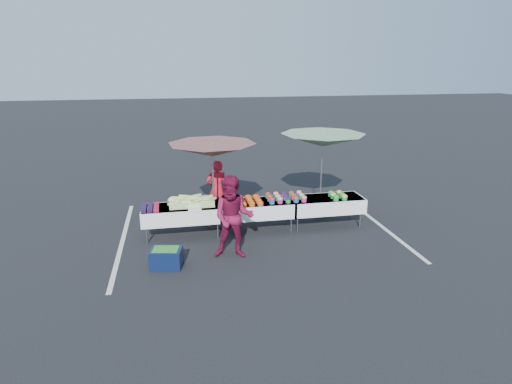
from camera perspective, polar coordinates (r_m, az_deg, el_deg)
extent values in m
plane|color=black|center=(10.68, 0.00, -5.13)|extent=(80.00, 80.00, 0.00)
cube|color=silver|center=(10.60, -17.35, -6.14)|extent=(0.10, 5.00, 0.00)
cube|color=silver|center=(11.68, 15.64, -3.80)|extent=(0.10, 5.00, 0.00)
cube|color=white|center=(10.26, -9.93, -2.00)|extent=(1.80, 0.75, 0.04)
cube|color=white|center=(10.31, -9.88, -2.85)|extent=(1.86, 0.81, 0.36)
cylinder|color=slate|center=(10.19, -14.36, -5.64)|extent=(0.04, 0.04, 0.39)
cylinder|color=slate|center=(10.74, -14.21, -4.44)|extent=(0.04, 0.04, 0.39)
cylinder|color=slate|center=(10.21, -5.11, -5.11)|extent=(0.04, 0.04, 0.39)
cylinder|color=slate|center=(10.75, -5.45, -3.94)|extent=(0.04, 0.04, 0.39)
cube|color=white|center=(10.43, 0.00, -1.42)|extent=(1.80, 0.75, 0.04)
cube|color=white|center=(10.48, 0.00, -2.25)|extent=(1.86, 0.81, 0.36)
cylinder|color=slate|center=(10.22, -4.22, -5.05)|extent=(0.04, 0.04, 0.39)
cylinder|color=slate|center=(10.77, -4.60, -3.89)|extent=(0.04, 0.04, 0.39)
cylinder|color=slate|center=(10.52, 4.71, -4.41)|extent=(0.04, 0.04, 0.39)
cylinder|color=slate|center=(11.05, 3.89, -3.31)|extent=(0.04, 0.04, 0.39)
cube|color=white|center=(10.90, 9.34, -0.83)|extent=(1.80, 0.75, 0.04)
cube|color=white|center=(10.94, 9.30, -1.62)|extent=(1.86, 0.81, 0.36)
cylinder|color=slate|center=(10.56, 5.55, -4.34)|extent=(0.04, 0.04, 0.39)
cylinder|color=slate|center=(11.09, 4.69, -3.25)|extent=(0.04, 0.04, 0.39)
cylinder|color=slate|center=(11.12, 13.70, -3.65)|extent=(0.04, 0.04, 0.39)
cylinder|color=slate|center=(11.62, 12.52, -2.65)|extent=(0.04, 0.04, 0.39)
cube|color=black|center=(10.01, -14.77, -2.45)|extent=(0.12, 0.12, 0.08)
cube|color=black|center=(10.14, -14.73, -2.18)|extent=(0.12, 0.12, 0.08)
cube|color=black|center=(10.27, -14.69, -1.93)|extent=(0.12, 0.12, 0.08)
cube|color=black|center=(10.41, -14.65, -1.68)|extent=(0.12, 0.12, 0.08)
cube|color=black|center=(10.00, -13.97, -2.40)|extent=(0.12, 0.12, 0.08)
cube|color=black|center=(10.13, -13.94, -2.14)|extent=(0.12, 0.12, 0.08)
cube|color=black|center=(10.26, -13.91, -1.89)|extent=(0.12, 0.12, 0.08)
cube|color=black|center=(10.40, -13.88, -1.64)|extent=(0.12, 0.12, 0.08)
cube|color=maroon|center=(9.99, -13.17, -2.36)|extent=(0.12, 0.12, 0.08)
cube|color=maroon|center=(10.12, -13.15, -2.10)|extent=(0.12, 0.12, 0.08)
cube|color=maroon|center=(10.26, -13.13, -1.85)|extent=(0.12, 0.12, 0.08)
cube|color=maroon|center=(10.39, -13.11, -1.60)|extent=(0.12, 0.12, 0.08)
cube|color=#8DB05A|center=(10.28, -8.57, -1.36)|extent=(1.05, 0.55, 0.14)
cylinder|color=#8DB05A|center=(10.43, -6.95, -0.82)|extent=(0.27, 0.09, 0.10)
cylinder|color=#8DB05A|center=(10.29, -10.72, -0.85)|extent=(0.27, 0.14, 0.07)
cylinder|color=#8DB05A|center=(10.14, -7.95, -0.72)|extent=(0.27, 0.14, 0.09)
cylinder|color=#8DB05A|center=(10.29, -10.95, -1.18)|extent=(0.27, 0.15, 0.10)
cylinder|color=#8DB05A|center=(10.19, -9.57, -1.02)|extent=(0.27, 0.15, 0.08)
cylinder|color=#8DB05A|center=(10.28, -8.82, -0.66)|extent=(0.27, 0.10, 0.10)
cylinder|color=#8DB05A|center=(10.16, -8.79, -0.88)|extent=(0.27, 0.07, 0.08)
cylinder|color=#8DB05A|center=(10.08, -9.28, -1.33)|extent=(0.27, 0.14, 0.09)
cylinder|color=#8DB05A|center=(10.43, -9.53, -0.55)|extent=(0.27, 0.12, 0.08)
cylinder|color=#8DB05A|center=(10.38, -6.10, -0.80)|extent=(0.27, 0.16, 0.08)
cylinder|color=#8DB05A|center=(10.21, -10.34, -0.98)|extent=(0.27, 0.11, 0.07)
cylinder|color=#8DB05A|center=(10.04, -9.01, -1.62)|extent=(0.27, 0.10, 0.07)
cylinder|color=#8DB05A|center=(10.39, -8.04, -0.49)|extent=(0.27, 0.12, 0.08)
cylinder|color=#8DB05A|center=(10.04, -11.00, -1.48)|extent=(0.27, 0.15, 0.08)
cylinder|color=#8DB05A|center=(10.27, -10.51, -0.77)|extent=(0.27, 0.10, 0.08)
cylinder|color=#8DB05A|center=(10.21, -7.41, -0.95)|extent=(0.27, 0.16, 0.10)
cylinder|color=#8DB05A|center=(10.16, -10.17, -0.80)|extent=(0.27, 0.12, 0.09)
cylinder|color=#8DB05A|center=(10.03, -6.99, -0.99)|extent=(0.27, 0.09, 0.07)
cylinder|color=#8DB05A|center=(10.08, -6.63, -1.28)|extent=(0.27, 0.10, 0.09)
cylinder|color=#8DB05A|center=(10.15, -7.15, -1.27)|extent=(0.27, 0.12, 0.09)
cylinder|color=#8DB05A|center=(10.49, -8.10, -0.75)|extent=(0.27, 0.10, 0.08)
cylinder|color=#8DB05A|center=(10.25, -6.50, -0.71)|extent=(0.27, 0.14, 0.10)
cylinder|color=#8DB05A|center=(10.48, -6.93, -0.73)|extent=(0.27, 0.12, 0.07)
cube|color=white|center=(9.96, -8.17, -2.22)|extent=(0.30, 0.25, 0.05)
cylinder|color=#C45315|center=(10.06, -2.77, -1.86)|extent=(0.15, 0.15, 0.05)
ellipsoid|color=#C4370B|center=(10.05, -2.78, -1.65)|extent=(0.15, 0.15, 0.08)
cylinder|color=#C45315|center=(10.23, -2.92, -1.54)|extent=(0.15, 0.15, 0.05)
ellipsoid|color=#C4370B|center=(10.22, -2.92, -1.33)|extent=(0.15, 0.15, 0.08)
cylinder|color=#C45315|center=(10.40, -3.06, -1.23)|extent=(0.15, 0.15, 0.05)
ellipsoid|color=#C4370B|center=(10.39, -3.06, -1.02)|extent=(0.15, 0.15, 0.08)
cylinder|color=#C45315|center=(10.57, -3.20, -0.92)|extent=(0.15, 0.15, 0.05)
ellipsoid|color=#C4370B|center=(10.56, -3.20, -0.72)|extent=(0.15, 0.15, 0.08)
cylinder|color=#C45315|center=(10.09, -1.65, -1.79)|extent=(0.15, 0.15, 0.05)
ellipsoid|color=#C4370B|center=(10.08, -1.65, -1.58)|extent=(0.15, 0.15, 0.08)
cylinder|color=#C45315|center=(10.26, -1.81, -1.47)|extent=(0.15, 0.15, 0.05)
ellipsoid|color=#C4370B|center=(10.25, -1.82, -1.26)|extent=(0.15, 0.15, 0.08)
cylinder|color=#C45315|center=(10.43, -1.97, -1.16)|extent=(0.15, 0.15, 0.05)
ellipsoid|color=#C4370B|center=(10.42, -1.97, -0.95)|extent=(0.15, 0.15, 0.08)
cylinder|color=#C45315|center=(10.60, -2.13, -0.86)|extent=(0.15, 0.15, 0.05)
ellipsoid|color=#C4370B|center=(10.59, -2.13, -0.66)|extent=(0.15, 0.15, 0.08)
cylinder|color=#C45315|center=(10.12, -0.53, -1.72)|extent=(0.15, 0.15, 0.05)
ellipsoid|color=#C4370B|center=(10.11, -0.53, -1.51)|extent=(0.15, 0.15, 0.08)
cylinder|color=#C45315|center=(10.29, -0.71, -1.40)|extent=(0.15, 0.15, 0.05)
ellipsoid|color=#C4370B|center=(10.28, -0.72, -1.19)|extent=(0.15, 0.15, 0.08)
cylinder|color=#C45315|center=(10.46, -0.89, -1.10)|extent=(0.15, 0.15, 0.05)
ellipsoid|color=#C4370B|center=(10.45, -0.89, -0.89)|extent=(0.15, 0.15, 0.08)
cylinder|color=#C45315|center=(10.63, -1.06, -0.80)|extent=(0.15, 0.15, 0.05)
ellipsoid|color=#C4370B|center=(10.62, -1.06, -0.59)|extent=(0.15, 0.15, 0.08)
cylinder|color=#C45315|center=(10.16, 0.58, -1.65)|extent=(0.15, 0.15, 0.05)
ellipsoid|color=#C4370B|center=(10.15, 0.58, -1.44)|extent=(0.15, 0.15, 0.08)
cylinder|color=#C45315|center=(10.33, 0.38, -1.34)|extent=(0.15, 0.15, 0.05)
ellipsoid|color=#C4370B|center=(10.32, 0.38, -1.13)|extent=(0.15, 0.15, 0.08)
cylinder|color=#C45315|center=(10.50, 0.18, -1.03)|extent=(0.15, 0.15, 0.05)
ellipsoid|color=#C4370B|center=(10.48, 0.19, -0.82)|extent=(0.15, 0.15, 0.08)
cylinder|color=#C45315|center=(10.66, 0.00, -0.74)|extent=(0.15, 0.15, 0.05)
ellipsoid|color=#C4370B|center=(10.65, 0.00, -0.53)|extent=(0.15, 0.15, 0.08)
cylinder|color=#2350A3|center=(10.27, 2.15, -1.31)|extent=(0.13, 0.13, 0.10)
ellipsoid|color=maroon|center=(10.25, 2.16, -0.99)|extent=(0.14, 0.14, 0.10)
cylinder|color=#B02578|center=(10.47, 1.88, -0.94)|extent=(0.13, 0.13, 0.10)
ellipsoid|color=maroon|center=(10.45, 1.88, -0.63)|extent=(0.14, 0.14, 0.10)
cylinder|color=#208333|center=(10.68, 1.62, -0.58)|extent=(0.13, 0.13, 0.10)
ellipsoid|color=maroon|center=(10.66, 1.62, -0.27)|extent=(0.14, 0.14, 0.10)
cylinder|color=#B02578|center=(10.31, 3.23, -1.24)|extent=(0.13, 0.13, 0.10)
ellipsoid|color=tan|center=(10.30, 3.24, -0.93)|extent=(0.14, 0.14, 0.10)
cylinder|color=#208333|center=(10.52, 2.94, -0.87)|extent=(0.13, 0.13, 0.10)
ellipsoid|color=tan|center=(10.50, 2.95, -0.56)|extent=(0.14, 0.14, 0.10)
cylinder|color=#2350A3|center=(10.72, 2.66, -0.52)|extent=(0.13, 0.13, 0.10)
ellipsoid|color=tan|center=(10.70, 2.67, -0.21)|extent=(0.14, 0.14, 0.10)
cylinder|color=#208333|center=(10.36, 4.31, -1.18)|extent=(0.13, 0.13, 0.10)
ellipsoid|color=black|center=(10.34, 4.31, -0.86)|extent=(0.14, 0.14, 0.10)
cylinder|color=#2350A3|center=(10.57, 4.00, -0.81)|extent=(0.13, 0.13, 0.10)
ellipsoid|color=black|center=(10.55, 4.00, -0.50)|extent=(0.14, 0.14, 0.10)
cylinder|color=#B02578|center=(10.77, 3.70, -0.46)|extent=(0.13, 0.13, 0.10)
ellipsoid|color=black|center=(10.75, 3.70, -0.15)|extent=(0.14, 0.14, 0.10)
cylinder|color=#2350A3|center=(10.42, 5.37, -1.11)|extent=(0.13, 0.13, 0.10)
ellipsoid|color=maroon|center=(10.40, 5.38, -0.79)|extent=(0.14, 0.14, 0.10)
cylinder|color=#B02578|center=(10.62, 5.04, -0.74)|extent=(0.13, 0.13, 0.10)
ellipsoid|color=maroon|center=(10.60, 5.05, -0.44)|extent=(0.14, 0.14, 0.10)
cylinder|color=#208333|center=(10.82, 4.72, -0.39)|extent=(0.13, 0.13, 0.10)
ellipsoid|color=maroon|center=(10.80, 4.73, -0.09)|extent=(0.14, 0.14, 0.10)
cylinder|color=#B02578|center=(10.47, 6.42, -1.04)|extent=(0.13, 0.13, 0.10)
ellipsoid|color=tan|center=(10.45, 6.43, -0.73)|extent=(0.14, 0.14, 0.10)
cylinder|color=#208333|center=(10.67, 6.07, -0.68)|extent=(0.13, 0.13, 0.10)
ellipsoid|color=tan|center=(10.65, 6.08, -0.37)|extent=(0.14, 0.14, 0.10)
cylinder|color=#2350A3|center=(10.87, 5.74, -0.33)|extent=(0.13, 0.13, 0.10)
ellipsoid|color=tan|center=(10.85, 5.75, -0.03)|extent=(0.14, 0.14, 0.10)
cylinder|color=#208333|center=(10.68, 10.62, -0.93)|extent=(0.14, 0.14, 0.08)
ellipsoid|color=#238325|center=(10.66, 10.63, -0.64)|extent=(0.14, 0.14, 0.11)
cylinder|color=#208333|center=(10.84, 10.28, -0.64)|extent=(0.14, 0.14, 0.08)
ellipsoid|color=tan|center=(10.82, 10.29, -0.36)|extent=(0.14, 0.14, 0.11)
cylinder|color=#208333|center=(11.00, 9.94, -0.36)|extent=(0.14, 0.14, 0.08)
ellipsoid|color=#238325|center=(10.98, 9.96, -0.08)|extent=(0.14, 0.14, 0.11)
cylinder|color=#208333|center=(10.76, 11.71, -0.85)|extent=(0.14, 0.14, 0.08)
ellipsoid|color=tan|center=(10.75, 11.73, -0.57)|extent=(0.14, 0.14, 0.11)
cylinder|color=#208333|center=(10.92, 11.35, -0.57)|extent=(0.14, 0.14, 0.08)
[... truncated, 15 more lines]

